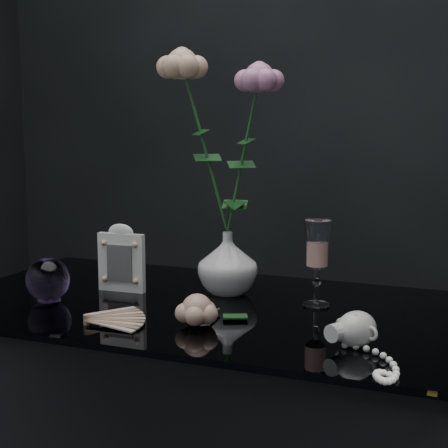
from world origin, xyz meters
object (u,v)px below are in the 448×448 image
at_px(wine_glass, 317,263).
at_px(paperweight, 48,279).
at_px(pearl_jar, 356,327).
at_px(vase, 228,263).
at_px(picture_frame, 121,258).
at_px(loose_rose, 197,310).

height_order(wine_glass, paperweight, wine_glass).
xyz_separation_m(wine_glass, pearl_jar, (0.12, -0.21, -0.05)).
height_order(vase, pearl_jar, vase).
bearing_deg(paperweight, picture_frame, 51.64).
distance_m(vase, wine_glass, 0.20).
bearing_deg(loose_rose, wine_glass, 57.10).
relative_size(loose_rose, pearl_jar, 0.79).
bearing_deg(vase, picture_frame, -163.43).
distance_m(picture_frame, paperweight, 0.16).
relative_size(wine_glass, pearl_jar, 0.80).
distance_m(picture_frame, loose_rose, 0.30).
xyz_separation_m(picture_frame, paperweight, (-0.10, -0.12, -0.03)).
relative_size(picture_frame, pearl_jar, 0.68).
distance_m(vase, loose_rose, 0.24).
xyz_separation_m(picture_frame, loose_rose, (0.25, -0.17, -0.04)).
xyz_separation_m(vase, wine_glass, (0.20, -0.02, 0.02)).
bearing_deg(loose_rose, picture_frame, 152.46).
bearing_deg(vase, paperweight, -149.10).
height_order(wine_glass, pearl_jar, wine_glass).
relative_size(picture_frame, loose_rose, 0.86).
bearing_deg(pearl_jar, loose_rose, -154.40).
bearing_deg(pearl_jar, vase, 170.07).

